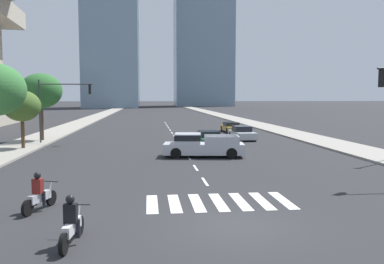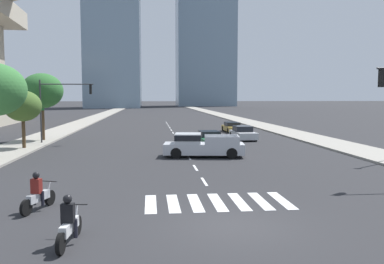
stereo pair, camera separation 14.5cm
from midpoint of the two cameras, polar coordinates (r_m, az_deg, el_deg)
name	(u,v)px [view 1 (the left image)]	position (r m, az deg, el deg)	size (l,w,h in m)	color
ground_plane	(234,225)	(13.83, 5.72, -13.02)	(800.00, 800.00, 0.00)	#28282B
sidewalk_east	(298,135)	(46.11, 14.71, -0.40)	(4.00, 260.00, 0.15)	gray
sidewalk_west	(42,138)	(44.44, -20.48, -0.75)	(4.00, 260.00, 0.15)	gray
crosswalk_near	(219,202)	(16.67, 3.54, -9.85)	(5.85, 2.83, 0.01)	silver
lane_divider_center	(174,136)	(44.18, -2.63, -0.57)	(0.14, 50.00, 0.01)	silver
motorcycle_lead	(39,195)	(16.35, -21.02, -8.38)	(0.97, 2.03, 1.49)	black
motorcycle_trailing	(72,225)	(12.45, -16.98, -12.45)	(0.70, 2.20, 1.49)	black
pickup_truck	(200,145)	(28.81, 0.95, -1.91)	(5.90, 2.81, 1.67)	#B7BABF
sedan_silver_0	(242,133)	(40.88, 7.00, -0.18)	(1.98, 4.71, 1.35)	#B7BABF
sedan_green_1	(209,139)	(35.10, 2.31, -1.01)	(2.05, 4.44, 1.31)	#1E6038
sedan_gold_2	(231,127)	(49.61, 5.50, 0.66)	(1.98, 4.66, 1.19)	#B28E38
traffic_signal_far	(60,99)	(38.33, -18.29, 4.43)	(5.00, 0.28, 5.67)	#333335
street_tree_second	(22,106)	(35.21, -23.04, 3.39)	(2.93, 2.93, 4.65)	#4C3823
street_tree_third	(41,91)	(41.03, -20.67, 5.46)	(3.91, 3.91, 6.37)	#4C3823
office_tower_left_skyline	(111,3)	(169.02, -11.42, 17.41)	(21.05, 25.76, 82.90)	#7A93A8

